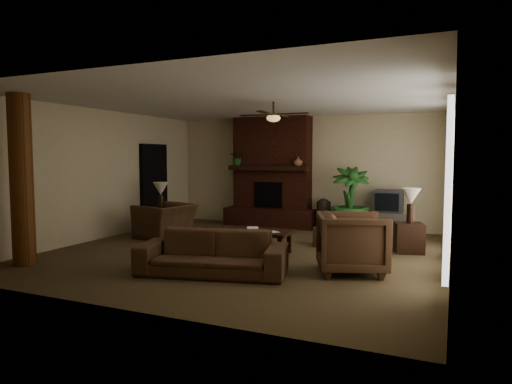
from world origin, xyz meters
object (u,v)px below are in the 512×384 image
at_px(lamp_right, 411,199).
at_px(sofa, 212,246).
at_px(armchair_left, 165,215).
at_px(lamp_left, 161,191).
at_px(tv_stand, 389,223).
at_px(floor_plant, 350,215).
at_px(coffee_table, 259,233).
at_px(side_table_left, 162,222).
at_px(armchair_right, 352,240).
at_px(side_table_right, 409,238).
at_px(floor_vase, 324,212).
at_px(log_column, 22,180).
at_px(ottoman, 333,237).

bearing_deg(lamp_right, sofa, -131.97).
relative_size(armchair_left, lamp_left, 1.74).
xyz_separation_m(tv_stand, lamp_left, (-4.85, -2.13, 0.75)).
height_order(floor_plant, lamp_right, lamp_right).
bearing_deg(armchair_left, coffee_table, 84.09).
bearing_deg(lamp_left, side_table_left, -35.89).
distance_m(sofa, armchair_right, 2.14).
distance_m(coffee_table, side_table_right, 2.80).
height_order(floor_vase, lamp_right, lamp_right).
bearing_deg(log_column, ottoman, 39.54).
bearing_deg(floor_vase, ottoman, -69.41).
bearing_deg(lamp_right, lamp_left, -177.99).
distance_m(floor_plant, lamp_left, 4.40).
bearing_deg(coffee_table, lamp_right, 25.56).
height_order(floor_vase, side_table_left, floor_vase).
bearing_deg(floor_vase, lamp_right, -40.72).
xyz_separation_m(sofa, lamp_right, (2.60, 2.89, 0.57)).
bearing_deg(armchair_left, side_table_right, 104.53).
bearing_deg(side_table_right, floor_plant, 132.64).
height_order(tv_stand, lamp_left, lamp_left).
bearing_deg(floor_plant, floor_vase, 155.10).
relative_size(tv_stand, lamp_left, 1.31).
xyz_separation_m(armchair_left, lamp_right, (5.12, 0.55, 0.51)).
height_order(lamp_left, lamp_right, same).
distance_m(ottoman, floor_plant, 1.62).
bearing_deg(tv_stand, lamp_left, -157.35).
bearing_deg(lamp_left, tv_stand, 23.67).
bearing_deg(floor_vase, floor_plant, -24.90).
height_order(tv_stand, side_table_right, side_table_right).
distance_m(floor_vase, side_table_right, 2.88).
bearing_deg(log_column, side_table_left, 84.79).
height_order(coffee_table, floor_vase, floor_vase).
xyz_separation_m(sofa, armchair_left, (-2.51, 2.35, 0.06)).
bearing_deg(log_column, tv_stand, 47.29).
bearing_deg(side_table_left, lamp_right, 2.33).
xyz_separation_m(sofa, lamp_left, (-2.87, 2.70, 0.57)).
height_order(floor_vase, side_table_right, floor_vase).
xyz_separation_m(ottoman, tv_stand, (0.82, 2.00, 0.05)).
bearing_deg(sofa, armchair_right, 12.42).
distance_m(armchair_left, floor_vase, 3.81).
bearing_deg(tv_stand, side_table_left, -156.90).
bearing_deg(armchair_left, lamp_right, 104.86).
distance_m(side_table_left, lamp_right, 5.48).
distance_m(floor_plant, side_table_left, 4.35).
height_order(log_column, ottoman, log_column).
distance_m(coffee_table, ottoman, 1.60).
bearing_deg(sofa, side_table_left, 123.27).
xyz_separation_m(sofa, side_table_right, (2.59, 2.86, -0.16)).
bearing_deg(armchair_right, armchair_left, 51.69).
xyz_separation_m(tv_stand, side_table_right, (0.60, -1.97, 0.03)).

